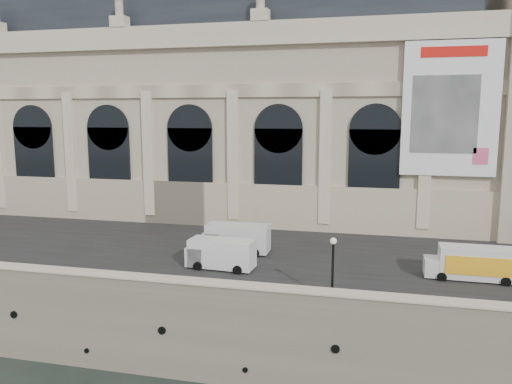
% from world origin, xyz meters
% --- Properties ---
extents(ground, '(260.00, 260.00, 0.00)m').
position_xyz_m(ground, '(0.00, 0.00, 0.00)').
color(ground, black).
rests_on(ground, ground).
extents(quay, '(160.00, 70.00, 6.00)m').
position_xyz_m(quay, '(0.00, 35.00, 3.00)').
color(quay, gray).
rests_on(quay, ground).
extents(street, '(160.00, 24.00, 0.06)m').
position_xyz_m(street, '(0.00, 14.00, 6.03)').
color(street, '#2D2D2D').
rests_on(street, quay).
extents(parapet, '(160.00, 1.40, 1.21)m').
position_xyz_m(parapet, '(0.00, 0.60, 6.62)').
color(parapet, gray).
rests_on(parapet, quay).
extents(museum, '(69.00, 18.70, 29.10)m').
position_xyz_m(museum, '(-5.98, 30.86, 19.72)').
color(museum, '#C3B196').
rests_on(museum, quay).
extents(van_b, '(5.65, 2.59, 2.46)m').
position_xyz_m(van_b, '(3.85, 7.14, 7.26)').
color(van_b, white).
rests_on(van_b, quay).
extents(van_c, '(5.96, 2.56, 2.64)m').
position_xyz_m(van_c, '(3.82, 12.01, 7.35)').
color(van_c, silver).
rests_on(van_c, quay).
extents(box_truck, '(6.41, 2.36, 2.57)m').
position_xyz_m(box_truck, '(23.41, 8.93, 7.29)').
color(box_truck, silver).
rests_on(box_truck, quay).
extents(lamp_right, '(0.45, 0.45, 4.42)m').
position_xyz_m(lamp_right, '(13.54, 2.01, 8.20)').
color(lamp_right, black).
rests_on(lamp_right, quay).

